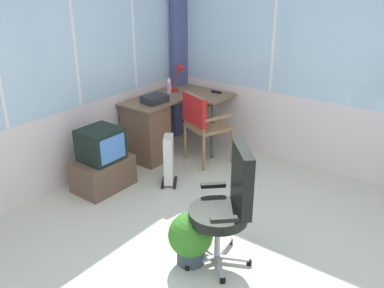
# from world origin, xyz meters

# --- Properties ---
(ground) EXTENTS (5.57, 5.40, 0.06)m
(ground) POSITION_xyz_m (0.00, 0.00, -0.03)
(ground) COLOR beige
(north_window_panel) EXTENTS (4.57, 0.07, 2.72)m
(north_window_panel) POSITION_xyz_m (-0.00, 2.23, 1.36)
(north_window_panel) COLOR silver
(north_window_panel) RESTS_ON ground
(east_window_panel) EXTENTS (0.07, 4.40, 2.72)m
(east_window_panel) POSITION_xyz_m (2.32, -0.00, 1.36)
(east_window_panel) COLOR silver
(east_window_panel) RESTS_ON ground
(curtain_corner) EXTENTS (0.32, 0.11, 2.62)m
(curtain_corner) POSITION_xyz_m (2.19, 2.10, 1.31)
(curtain_corner) COLOR #485080
(curtain_corner) RESTS_ON ground
(desk) EXTENTS (1.30, 0.98, 0.77)m
(desk) POSITION_xyz_m (1.27, 1.88, 0.42)
(desk) COLOR brown
(desk) RESTS_ON ground
(desk_lamp) EXTENTS (0.23, 0.19, 0.38)m
(desk_lamp) POSITION_xyz_m (1.92, 1.90, 1.02)
(desk_lamp) COLOR red
(desk_lamp) RESTS_ON desk
(tv_remote) EXTENTS (0.05, 0.15, 0.02)m
(tv_remote) POSITION_xyz_m (2.13, 1.45, 0.78)
(tv_remote) COLOR black
(tv_remote) RESTS_ON desk
(spray_bottle) EXTENTS (0.06, 0.06, 0.22)m
(spray_bottle) POSITION_xyz_m (1.73, 1.95, 0.88)
(spray_bottle) COLOR #E097BE
(spray_bottle) RESTS_ON desk
(paper_tray) EXTENTS (0.33, 0.27, 0.09)m
(paper_tray) POSITION_xyz_m (1.30, 1.82, 0.82)
(paper_tray) COLOR #25292E
(paper_tray) RESTS_ON desk
(wooden_armchair) EXTENTS (0.63, 0.62, 0.93)m
(wooden_armchair) POSITION_xyz_m (1.55, 1.29, 0.60)
(wooden_armchair) COLOR #957049
(wooden_armchair) RESTS_ON ground
(office_chair) EXTENTS (0.60, 0.61, 1.06)m
(office_chair) POSITION_xyz_m (0.09, -0.04, 0.59)
(office_chair) COLOR #B7B7BF
(office_chair) RESTS_ON ground
(tv_on_stand) EXTENTS (0.65, 0.45, 0.72)m
(tv_on_stand) POSITION_xyz_m (0.35, 1.79, 0.32)
(tv_on_stand) COLOR brown
(tv_on_stand) RESTS_ON ground
(space_heater) EXTENTS (0.32, 0.29, 0.60)m
(space_heater) POSITION_xyz_m (0.88, 1.26, 0.30)
(space_heater) COLOR silver
(space_heater) RESTS_ON ground
(potted_plant) EXTENTS (0.38, 0.38, 0.47)m
(potted_plant) POSITION_xyz_m (-0.11, 0.19, 0.27)
(potted_plant) COLOR #394551
(potted_plant) RESTS_ON ground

